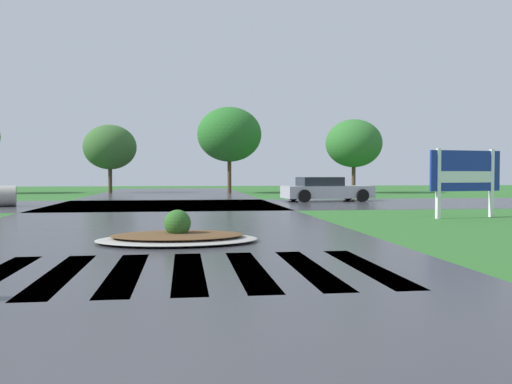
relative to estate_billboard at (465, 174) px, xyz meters
name	(u,v)px	position (x,y,z in m)	size (l,w,h in m)	color
asphalt_roadway	(147,236)	(-9.82, -3.89, -1.42)	(10.15, 80.00, 0.01)	#35353A
asphalt_cross_road	(165,205)	(-9.82, 8.63, -1.42)	(90.00, 9.14, 0.01)	#35353A
crosswalk_stripes	(126,272)	(-9.82, -8.56, -1.42)	(7.65, 3.49, 0.01)	white
estate_billboard	(465,174)	(0.00, 0.00, 0.00)	(2.62, 0.59, 2.22)	white
median_island	(178,236)	(-9.12, -5.13, -1.29)	(3.36, 2.20, 0.68)	#9E9B93
car_white_sedan	(325,190)	(-1.74, 10.94, -0.83)	(4.68, 2.45, 1.24)	#B7B7BF
background_treeline	(121,140)	(-13.44, 23.62, 2.39)	(39.43, 6.62, 6.22)	#4C3823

